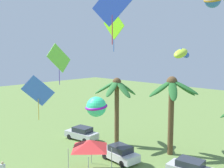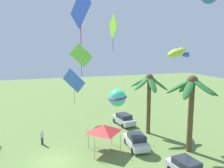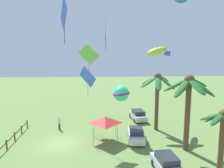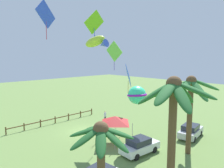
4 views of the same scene
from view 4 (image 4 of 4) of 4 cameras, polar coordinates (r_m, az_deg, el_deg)
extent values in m
plane|color=olive|center=(26.60, -7.62, -12.64)|extent=(120.00, 120.00, 0.00)
cylinder|color=brown|center=(21.03, 20.26, -8.55)|extent=(0.49, 0.49, 6.93)
ellipsoid|color=#2D7033|center=(19.57, 18.68, -1.23)|extent=(2.53, 1.18, 1.83)
ellipsoid|color=#2D7033|center=(19.61, 22.52, -1.50)|extent=(1.77, 2.47, 1.90)
ellipsoid|color=#2D7033|center=(20.84, 23.98, -0.19)|extent=(2.38, 2.46, 1.30)
ellipsoid|color=#2D7033|center=(21.56, 19.71, -0.29)|extent=(2.37, 2.27, 1.67)
ellipsoid|color=#2D7033|center=(20.64, 17.40, -0.54)|extent=(1.48, 2.62, 1.69)
sphere|color=brown|center=(20.38, 20.69, 0.87)|extent=(0.93, 0.93, 0.93)
cylinder|color=brown|center=(15.36, 15.93, -13.57)|extent=(0.55, 0.55, 7.30)
ellipsoid|color=#236028|center=(13.35, 14.28, -2.38)|extent=(2.84, 1.18, 1.47)
ellipsoid|color=#236028|center=(13.48, 18.28, -3.28)|extent=(2.22, 2.54, 1.84)
ellipsoid|color=#236028|center=(14.56, 21.63, -1.67)|extent=(2.02, 2.84, 1.37)
ellipsoid|color=#236028|center=(15.51, 18.80, -2.30)|extent=(2.55, 1.06, 2.02)
ellipsoid|color=#236028|center=(15.56, 13.69, -1.56)|extent=(1.81, 2.74, 1.76)
ellipsoid|color=#236028|center=(14.48, 11.68, -2.46)|extent=(2.18, 2.53, 1.90)
sphere|color=brown|center=(14.48, 16.44, 0.06)|extent=(1.05, 1.05, 1.05)
ellipsoid|color=#1E5623|center=(9.79, -7.06, -14.40)|extent=(1.70, 0.76, 0.93)
ellipsoid|color=#1E5623|center=(9.44, -3.06, -15.41)|extent=(1.42, 1.53, 1.00)
ellipsoid|color=#1E5623|center=(9.83, 0.65, -14.85)|extent=(0.91, 1.62, 1.11)
ellipsoid|color=#1E5623|center=(10.20, 1.56, -13.12)|extent=(1.63, 1.38, 0.83)
ellipsoid|color=#1E5623|center=(10.81, -2.21, -12.96)|extent=(1.50, 1.29, 1.18)
ellipsoid|color=#1E5623|center=(10.79, -5.03, -11.86)|extent=(0.86, 1.75, 0.79)
ellipsoid|color=#1E5623|center=(10.37, -7.37, -12.72)|extent=(1.29, 1.68, 0.80)
sphere|color=brown|center=(10.04, -3.04, -12.12)|extent=(0.75, 0.75, 0.75)
cube|color=brown|center=(33.76, -5.54, -7.43)|extent=(0.12, 0.12, 0.95)
cube|color=brown|center=(32.54, -8.51, -8.04)|extent=(0.12, 0.12, 0.95)
cube|color=brown|center=(31.41, -11.70, -8.68)|extent=(0.12, 0.12, 0.95)
cube|color=brown|center=(30.39, -15.14, -9.33)|extent=(0.12, 0.12, 0.95)
cube|color=brown|center=(29.49, -18.81, -9.98)|extent=(0.12, 0.12, 0.95)
cube|color=brown|center=(28.72, -22.71, -10.64)|extent=(0.12, 0.12, 0.95)
cube|color=brown|center=(28.09, -26.83, -11.27)|extent=(0.12, 0.12, 0.95)
cube|color=brown|center=(30.34, -15.15, -8.98)|extent=(12.84, 0.09, 0.11)
cube|color=silver|center=(20.91, 7.53, -16.59)|extent=(4.04, 2.04, 0.70)
cube|color=#282D38|center=(20.56, 7.26, -15.10)|extent=(2.15, 1.67, 0.56)
cylinder|color=black|center=(22.33, 8.25, -15.83)|extent=(0.61, 0.23, 0.60)
cylinder|color=black|center=(21.39, 11.45, -16.99)|extent=(0.61, 0.23, 0.60)
cylinder|color=black|center=(20.77, 3.46, -17.61)|extent=(0.61, 0.23, 0.60)
cylinder|color=black|center=(19.75, 6.68, -19.03)|extent=(0.61, 0.23, 0.60)
cube|color=#BCBCC1|center=(26.03, 20.53, -12.11)|extent=(4.10, 2.23, 0.70)
cube|color=#282D38|center=(25.69, 20.49, -10.88)|extent=(2.22, 1.76, 0.56)
cylinder|color=black|center=(27.44, 19.71, -11.72)|extent=(0.62, 0.26, 0.60)
cylinder|color=black|center=(27.03, 22.92, -12.17)|extent=(0.62, 0.26, 0.60)
cylinder|color=black|center=(25.28, 17.90, -13.30)|extent=(0.62, 0.26, 0.60)
cylinder|color=black|center=(24.83, 21.39, -13.84)|extent=(0.62, 0.26, 0.60)
cylinder|color=#38383D|center=(29.76, -1.88, -9.54)|extent=(0.26, 0.26, 0.84)
cube|color=silver|center=(29.56, -1.88, -8.26)|extent=(0.44, 0.38, 0.54)
sphere|color=tan|center=(29.47, -1.89, -7.56)|extent=(0.21, 0.21, 0.21)
cylinder|color=silver|center=(29.37, -2.04, -8.47)|extent=(0.09, 0.09, 0.52)
cylinder|color=silver|center=(29.79, -1.73, -8.24)|extent=(0.09, 0.09, 0.52)
cylinder|color=#9E9EA3|center=(24.76, 0.87, -11.53)|extent=(0.06, 0.06, 2.10)
cylinder|color=#9E9EA3|center=(23.12, -3.84, -12.95)|extent=(0.06, 0.06, 2.10)
cylinder|color=#9E9EA3|center=(23.10, 5.52, -12.98)|extent=(0.06, 0.06, 2.10)
cylinder|color=#9E9EA3|center=(21.32, 0.80, -14.72)|extent=(0.06, 0.06, 2.10)
pyramid|color=red|center=(22.58, 0.85, -9.61)|extent=(2.86, 2.86, 0.75)
cube|color=#7EE743|center=(24.01, 0.61, 8.88)|extent=(0.39, 2.41, 2.37)
cylinder|color=#5532AC|center=(24.01, 0.61, 5.61)|extent=(0.05, 0.05, 1.57)
cube|color=#7DDE1A|center=(19.98, -4.84, 16.37)|extent=(2.21, 0.29, 2.20)
cylinder|color=blue|center=(19.82, -4.80, 12.77)|extent=(0.05, 0.05, 1.44)
cube|color=#3D6CEB|center=(26.35, 4.43, 2.37)|extent=(2.01, 2.23, 2.86)
cylinder|color=gold|center=(26.55, 4.39, -1.23)|extent=(0.06, 0.06, 1.91)
ellipsoid|color=#B6DB35|center=(14.61, -4.63, 11.38)|extent=(1.03, 1.87, 1.05)
cone|color=blue|center=(14.07, -2.38, 10.71)|extent=(0.61, 0.72, 0.66)
cone|color=blue|center=(14.63, -4.64, 12.46)|extent=(0.37, 0.37, 0.35)
cube|color=blue|center=(21.22, -17.52, 17.59)|extent=(2.41, 0.93, 2.56)
cylinder|color=#C02A3D|center=(21.00, -17.36, 13.68)|extent=(0.05, 0.05, 1.67)
sphere|color=#3AF1A3|center=(21.57, 6.77, -2.97)|extent=(1.85, 1.85, 1.85)
torus|color=purple|center=(21.57, 6.77, -2.97)|extent=(2.52, 2.53, 0.46)
camera|label=1|loc=(30.14, -47.41, 7.50)|focal=44.00mm
camera|label=2|loc=(22.50, -59.65, 7.37)|focal=36.85mm
camera|label=3|loc=(17.71, -70.97, 6.03)|focal=34.40mm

